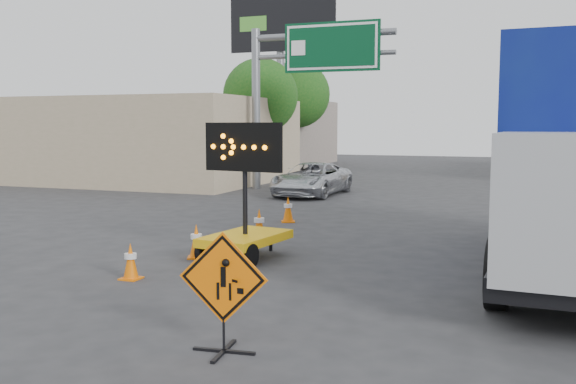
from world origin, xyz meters
The scene contains 14 objects.
ground centered at (0.00, 0.00, 0.00)m, with size 100.00×100.00×0.00m, color #2D2D30.
storefront_left_near centered at (-14.00, 20.00, 2.00)m, with size 14.00×10.00×4.00m, color tan.
storefront_left_far centered at (-15.00, 34.00, 2.20)m, with size 12.00×10.00×4.40m, color gray.
highway_gantry centered at (-4.43, 17.96, 5.07)m, with size 6.18×0.38×6.90m.
billboard centered at (-8.35, 25.87, 7.35)m, with size 6.10×0.54×9.85m.
tree_left_near centered at (-8.00, 22.00, 4.16)m, with size 3.71×3.71×6.03m.
tree_left_far centered at (-9.00, 30.00, 4.60)m, with size 4.10×4.10×6.66m.
construction_sign centered at (1.16, -0.63, 0.79)m, with size 1.12×0.80×1.49m.
arrow_board centered at (-0.85, 4.41, 0.63)m, with size 1.77×2.12×2.81m.
pickup_truck centered at (-3.42, 16.37, 0.64)m, with size 2.11×4.59×1.27m, color silver.
cone_a centered at (-2.07, 2.14, 0.33)m, with size 0.34×0.34×0.67m.
cone_b centered at (-1.86, 4.18, 0.36)m, with size 0.48×0.48×0.72m.
cone_c centered at (-1.45, 6.53, 0.39)m, with size 0.46×0.46×0.77m.
cone_d centered at (-1.82, 9.50, 0.37)m, with size 0.49×0.49×0.74m.
Camera 1 is at (4.57, -7.43, 2.77)m, focal length 40.00 mm.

